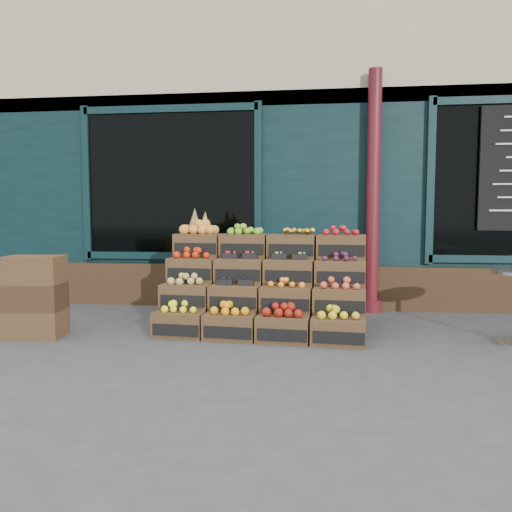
# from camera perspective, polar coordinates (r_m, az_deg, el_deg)

# --- Properties ---
(ground) EXTENTS (60.00, 60.00, 0.00)m
(ground) POSITION_cam_1_polar(r_m,az_deg,el_deg) (4.96, 1.31, -10.55)
(ground) COLOR #3C3C3E
(ground) RESTS_ON ground
(shop_facade) EXTENTS (12.00, 6.24, 4.80)m
(shop_facade) POSITION_cam_1_polar(r_m,az_deg,el_deg) (9.94, 4.41, 11.06)
(shop_facade) COLOR black
(shop_facade) RESTS_ON ground
(crate_display) EXTENTS (2.29, 1.23, 1.39)m
(crate_display) POSITION_cam_1_polar(r_m,az_deg,el_deg) (5.64, 0.89, -4.19)
(crate_display) COLOR #48311C
(crate_display) RESTS_ON ground
(spare_crates) EXTENTS (0.62, 0.47, 0.87)m
(spare_crates) POSITION_cam_1_polar(r_m,az_deg,el_deg) (5.82, -23.95, -4.27)
(spare_crates) COLOR #48311C
(spare_crates) RESTS_ON ground
(shopkeeper) EXTENTS (0.78, 0.58, 1.95)m
(shopkeeper) POSITION_cam_1_polar(r_m,az_deg,el_deg) (7.64, -6.31, 2.23)
(shopkeeper) COLOR #144924
(shopkeeper) RESTS_ON ground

